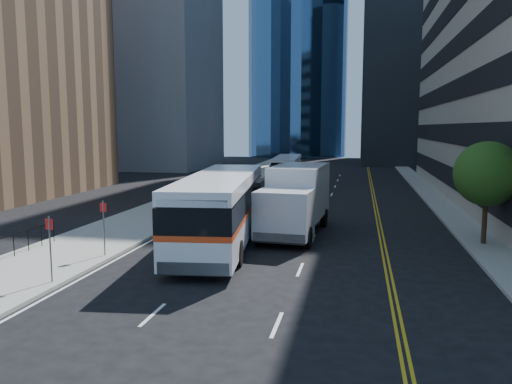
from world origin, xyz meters
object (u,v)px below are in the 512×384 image
Objects in this scene: bus_rear at (287,169)px; box_truck at (296,199)px; bus_front at (221,206)px; street_tree at (487,174)px.

bus_rear is 1.40× the size of box_truck.
bus_rear is at bearing 84.57° from bus_front.
bus_front reaches higher than bus_rear.
street_tree reaches higher than bus_rear.
bus_rear is at bearing 118.26° from street_tree.
street_tree is 9.78m from box_truck.
box_truck is (3.41, 3.07, 0.05)m from bus_front.
bus_front is 1.24× the size of bus_rear.
street_tree is 0.36× the size of bus_front.
box_truck is at bearing -84.31° from bus_rear.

